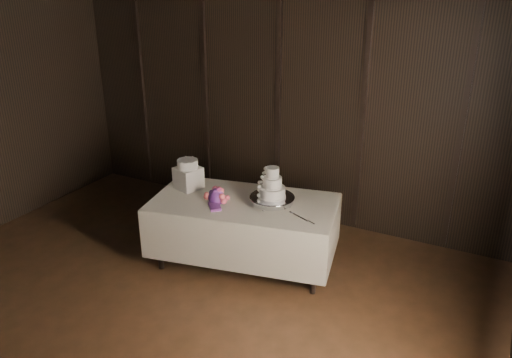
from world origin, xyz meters
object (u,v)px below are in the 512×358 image
object	(u,v)px
display_table	(244,230)
wedding_cake	(270,185)
small_cake	(188,164)
box_pedestal	(188,178)
cake_stand	(272,201)
bouquet	(216,196)

from	to	relation	value
display_table	wedding_cake	bearing A→B (deg)	-0.06
display_table	small_cake	size ratio (longest dim) A/B	9.19
wedding_cake	small_cake	bearing A→B (deg)	160.03
display_table	box_pedestal	bearing A→B (deg)	166.10
cake_stand	small_cake	world-z (taller)	small_cake
box_pedestal	wedding_cake	bearing A→B (deg)	1.57
cake_stand	box_pedestal	xyz separation A→B (m)	(-1.04, -0.04, 0.08)
display_table	bouquet	size ratio (longest dim) A/B	5.18
bouquet	box_pedestal	size ratio (longest dim) A/B	1.60
wedding_cake	box_pedestal	size ratio (longest dim) A/B	1.28
display_table	bouquet	xyz separation A→B (m)	(-0.25, -0.16, 0.41)
wedding_cake	bouquet	distance (m)	0.59
box_pedestal	small_cake	bearing A→B (deg)	0.00
wedding_cake	box_pedestal	distance (m)	1.02
display_table	bouquet	distance (m)	0.51
bouquet	box_pedestal	distance (m)	0.53
box_pedestal	small_cake	world-z (taller)	small_cake
display_table	wedding_cake	size ratio (longest dim) A/B	6.49
display_table	cake_stand	world-z (taller)	cake_stand
small_cake	display_table	bearing A→B (deg)	-2.30
display_table	wedding_cake	world-z (taller)	wedding_cake
small_cake	box_pedestal	bearing A→B (deg)	0.00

